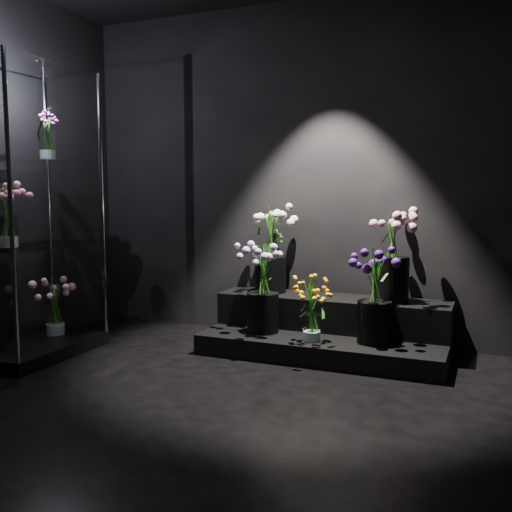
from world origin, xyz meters
The scene contains 12 objects.
floor centered at (0.00, 0.00, 0.00)m, with size 4.00×4.00×0.00m, color black.
wall_back centered at (0.00, 2.00, 1.40)m, with size 4.00×4.00×0.00m, color black.
display_riser centered at (0.33, 1.63, 0.17)m, with size 1.83×0.81×0.41m.
display_case centered at (-1.69, 0.67, 1.08)m, with size 0.59×0.98×2.16m.
bouquet_orange_bells centered at (0.29, 1.32, 0.39)m, with size 0.36×0.36×0.46m.
bouquet_lilac centered at (-0.14, 1.43, 0.54)m, with size 0.40×0.40×0.68m.
bouquet_purple centered at (0.73, 1.44, 0.53)m, with size 0.40×0.40×0.70m.
bouquet_cream_roses centered at (-0.21, 1.77, 0.80)m, with size 0.47×0.47×0.72m.
bouquet_pink_roses centered at (0.79, 1.74, 0.81)m, with size 0.41×0.41×0.70m.
bouquet_case_pink centered at (-1.72, 0.47, 1.08)m, with size 0.31×0.31×0.46m.
bouquet_case_magenta centered at (-1.63, 0.79, 1.66)m, with size 0.25×0.25×0.35m.
bouquet_case_base_pink centered at (-1.72, 0.90, 0.34)m, with size 0.42×0.42×0.45m.
Camera 1 is at (1.49, -2.61, 1.24)m, focal length 40.00 mm.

